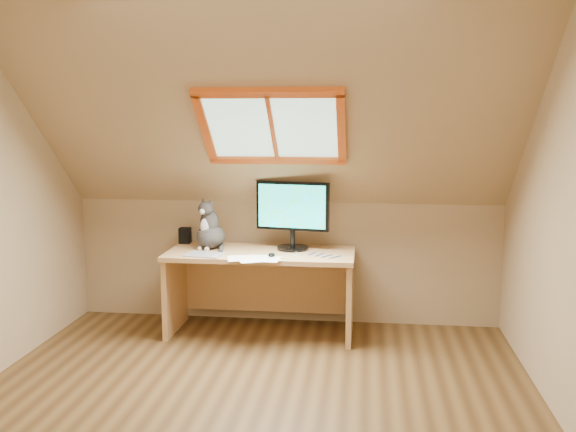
# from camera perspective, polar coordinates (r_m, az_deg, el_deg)

# --- Properties ---
(ground) EXTENTS (3.50, 3.50, 0.00)m
(ground) POSITION_cam_1_polar(r_m,az_deg,el_deg) (3.88, -3.64, -17.11)
(ground) COLOR brown
(ground) RESTS_ON ground
(room_shell) EXTENTS (3.52, 3.52, 2.41)m
(room_shell) POSITION_cam_1_polar(r_m,az_deg,el_deg) (3.40, -4.17, 4.37)
(room_shell) COLOR tan
(room_shell) RESTS_ON ground
(desk) EXTENTS (1.45, 0.63, 0.66)m
(desk) POSITION_cam_1_polar(r_m,az_deg,el_deg) (5.09, -2.31, -5.33)
(desk) COLOR tan
(desk) RESTS_ON ground
(monitor) EXTENTS (0.58, 0.25, 0.54)m
(monitor) POSITION_cam_1_polar(r_m,az_deg,el_deg) (4.99, 0.41, 0.46)
(monitor) COLOR black
(monitor) RESTS_ON desk
(cat) EXTENTS (0.30, 0.33, 0.42)m
(cat) POSITION_cam_1_polar(r_m,az_deg,el_deg) (5.10, -6.96, -1.24)
(cat) COLOR #484340
(cat) RESTS_ON desk
(desk_speaker) EXTENTS (0.09, 0.09, 0.13)m
(desk_speaker) POSITION_cam_1_polar(r_m,az_deg,el_deg) (5.35, -9.14, -1.72)
(desk_speaker) COLOR black
(desk_speaker) RESTS_ON desk
(graphics_tablet) EXTENTS (0.30, 0.23, 0.01)m
(graphics_tablet) POSITION_cam_1_polar(r_m,az_deg,el_deg) (4.87, -7.42, -3.42)
(graphics_tablet) COLOR #B2B2B7
(graphics_tablet) RESTS_ON desk
(mouse) EXTENTS (0.06, 0.09, 0.03)m
(mouse) POSITION_cam_1_polar(r_m,az_deg,el_deg) (4.78, -1.47, -3.49)
(mouse) COLOR black
(mouse) RESTS_ON desk
(papers) EXTENTS (0.35, 0.30, 0.01)m
(papers) POSITION_cam_1_polar(r_m,az_deg,el_deg) (4.73, -3.08, -3.77)
(papers) COLOR white
(papers) RESTS_ON desk
(cables) EXTENTS (0.51, 0.26, 0.01)m
(cables) POSITION_cam_1_polar(r_m,az_deg,el_deg) (4.81, 2.01, -3.52)
(cables) COLOR silver
(cables) RESTS_ON desk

